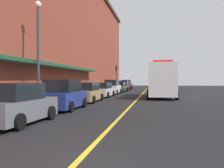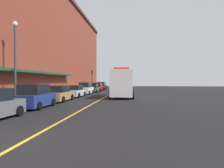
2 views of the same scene
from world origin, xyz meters
TOP-DOWN VIEW (x-y plane):
  - ground_plane at (0.00, 25.00)m, footprint 112.00×112.00m
  - sidewalk_left at (-6.20, 25.00)m, footprint 2.40×70.00m
  - lane_center_stripe at (0.00, 25.00)m, footprint 0.16×70.00m
  - brick_building_left at (-12.95, 24.00)m, footprint 12.27×64.00m
  - parked_car_0 at (-4.02, 3.95)m, footprint 2.11×4.19m
  - parked_car_1 at (-3.96, 9.17)m, footprint 2.07×4.28m
  - parked_car_2 at (-4.01, 14.67)m, footprint 2.08×4.72m
  - parked_car_3 at (-4.03, 20.75)m, footprint 2.23×4.42m
  - parked_car_4 at (-4.01, 26.99)m, footprint 1.99×4.59m
  - parked_car_5 at (-3.86, 32.36)m, footprint 2.23×4.28m
  - parked_car_6 at (-3.98, 37.97)m, footprint 2.15×4.80m
  - parked_car_7 at (-4.04, 44.18)m, footprint 2.10×4.58m
  - box_truck at (2.34, 21.01)m, footprint 3.03×8.73m
  - parking_meter_1 at (-5.35, 25.83)m, footprint 0.14×0.18m
  - street_lamp_left at (-5.95, 9.71)m, footprint 0.44×0.44m
  - traffic_light_near at (-5.29, 38.62)m, footprint 0.38×0.36m

SIDE VIEW (x-z plane):
  - ground_plane at x=0.00m, z-range 0.00..0.00m
  - lane_center_stripe at x=0.00m, z-range 0.00..0.01m
  - sidewalk_left at x=-6.20m, z-range 0.00..0.15m
  - parked_car_5 at x=-3.86m, z-range -0.04..1.53m
  - parked_car_3 at x=-4.03m, z-range -0.04..1.54m
  - parked_car_2 at x=-4.01m, z-range -0.05..1.61m
  - parked_car_0 at x=-4.02m, z-range -0.06..1.67m
  - parked_car_6 at x=-3.98m, z-range -0.06..1.73m
  - parked_car_1 at x=-3.96m, z-range -0.07..1.82m
  - parked_car_4 at x=-4.01m, z-range -0.07..1.84m
  - parked_car_7 at x=-4.04m, z-range -0.07..1.85m
  - parking_meter_1 at x=-5.35m, z-range 0.39..1.72m
  - box_truck at x=2.34m, z-range -0.09..3.64m
  - traffic_light_near at x=-5.29m, z-range 1.01..5.31m
  - street_lamp_left at x=-5.95m, z-range 0.93..7.87m
  - brick_building_left at x=-12.95m, z-range 0.01..16.94m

